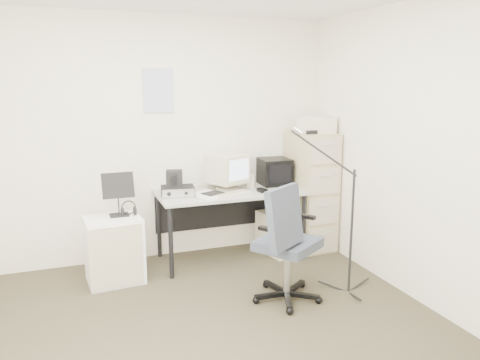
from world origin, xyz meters
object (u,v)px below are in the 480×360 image
object	(u,v)px
filing_cabinet	(310,191)
office_chair	(288,242)
side_cart	(114,250)
desk	(231,225)

from	to	relation	value
filing_cabinet	office_chair	xyz separation A→B (m)	(-0.82, -1.11, -0.13)
filing_cabinet	office_chair	distance (m)	1.39
side_cart	office_chair	bearing A→B (deg)	-38.54
office_chair	desk	bearing A→B (deg)	63.31
filing_cabinet	side_cart	xyz separation A→B (m)	(-2.16, -0.21, -0.34)
office_chair	filing_cabinet	bearing A→B (deg)	20.11
filing_cabinet	desk	world-z (taller)	filing_cabinet
office_chair	side_cart	distance (m)	1.63
desk	side_cart	distance (m)	1.22
filing_cabinet	side_cart	world-z (taller)	filing_cabinet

